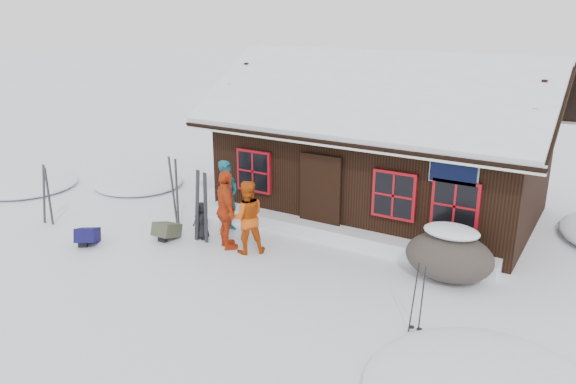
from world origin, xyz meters
name	(u,v)px	position (x,y,z in m)	size (l,w,h in m)	color
ground	(234,260)	(0.00, 0.00, 0.00)	(120.00, 120.00, 0.00)	white
mountain_hut	(384,155)	(1.50, 4.98, 1.58)	(8.90, 6.09, 4.42)	black
snow_drift	(338,234)	(1.50, 2.25, 0.17)	(7.60, 0.60, 0.35)	white
snow_mounds	(336,247)	(1.65, 1.86, 0.00)	(20.60, 13.20, 0.48)	white
skier_teal	(227,196)	(-1.20, 1.39, 0.93)	(0.68, 0.45, 1.86)	#134B5B
skier_orange_left	(247,217)	(-0.01, 0.55, 0.87)	(0.84, 0.66, 1.74)	#C84D0E
skier_orange_right	(226,210)	(-0.56, 0.50, 0.95)	(1.12, 0.46, 1.90)	#C33A14
skier_crouched	(202,220)	(-1.44, 0.65, 0.47)	(0.46, 0.30, 0.94)	black
boulder	(449,255)	(4.39, 1.60, 0.54)	(1.83, 1.37, 1.08)	#433C36
ski_pair_left	(46,196)	(-5.50, -0.70, 0.79)	(0.56, 0.19, 1.67)	black
ski_pair_mid	(175,194)	(-2.51, 0.90, 0.90)	(0.50, 0.30, 1.90)	black
ski_pair_right	(201,208)	(-1.29, 0.48, 0.88)	(0.53, 0.15, 1.85)	black
ski_poles	(418,300)	(4.50, -0.74, 0.64)	(0.24, 0.12, 1.35)	black
backpack_blue	(88,238)	(-3.54, -1.10, 0.17)	(0.46, 0.61, 0.33)	#110F43
backpack_olive	(167,233)	(-2.14, 0.14, 0.17)	(0.47, 0.62, 0.34)	#424632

